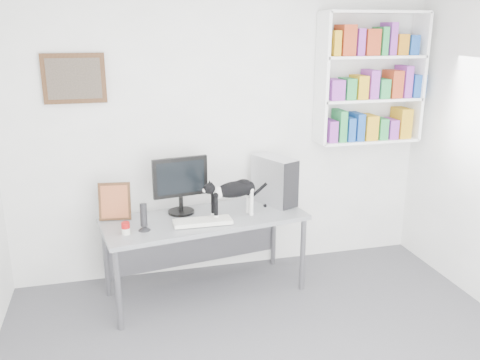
# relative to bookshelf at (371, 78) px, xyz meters

# --- Properties ---
(room) EXTENTS (4.01, 4.01, 2.70)m
(room) POSITION_rel_bookshelf_xyz_m (-1.40, -1.85, -0.50)
(room) COLOR #4D4D52
(room) RESTS_ON ground
(bookshelf) EXTENTS (1.03, 0.28, 1.24)m
(bookshelf) POSITION_rel_bookshelf_xyz_m (0.00, 0.00, 0.00)
(bookshelf) COLOR white
(bookshelf) RESTS_ON room
(wall_art) EXTENTS (0.52, 0.04, 0.42)m
(wall_art) POSITION_rel_bookshelf_xyz_m (-2.70, 0.12, 0.05)
(wall_art) COLOR #4D3018
(wall_art) RESTS_ON room
(desk) EXTENTS (1.83, 0.94, 0.73)m
(desk) POSITION_rel_bookshelf_xyz_m (-1.69, -0.35, -1.49)
(desk) COLOR gray
(desk) RESTS_ON room
(monitor) EXTENTS (0.52, 0.31, 0.52)m
(monitor) POSITION_rel_bookshelf_xyz_m (-1.87, -0.20, -0.86)
(monitor) COLOR black
(monitor) RESTS_ON desk
(keyboard) EXTENTS (0.49, 0.19, 0.04)m
(keyboard) POSITION_rel_bookshelf_xyz_m (-1.74, -0.50, -1.10)
(keyboard) COLOR silver
(keyboard) RESTS_ON desk
(pc_tower) EXTENTS (0.36, 0.49, 0.44)m
(pc_tower) POSITION_rel_bookshelf_xyz_m (-0.99, -0.14, -0.90)
(pc_tower) COLOR silver
(pc_tower) RESTS_ON desk
(speaker) EXTENTS (0.12, 0.12, 0.24)m
(speaker) POSITION_rel_bookshelf_xyz_m (-2.22, -0.52, -1.00)
(speaker) COLOR black
(speaker) RESTS_ON desk
(leaning_print) EXTENTS (0.28, 0.14, 0.33)m
(leaning_print) POSITION_rel_bookshelf_xyz_m (-2.44, -0.20, -0.95)
(leaning_print) COLOR #4D3018
(leaning_print) RESTS_ON desk
(soup_can) EXTENTS (0.09, 0.09, 0.10)m
(soup_can) POSITION_rel_bookshelf_xyz_m (-2.37, -0.57, -1.07)
(soup_can) COLOR #A40E0F
(soup_can) RESTS_ON desk
(cat) EXTENTS (0.56, 0.25, 0.34)m
(cat) POSITION_rel_bookshelf_xyz_m (-1.44, -0.40, -0.95)
(cat) COLOR black
(cat) RESTS_ON desk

